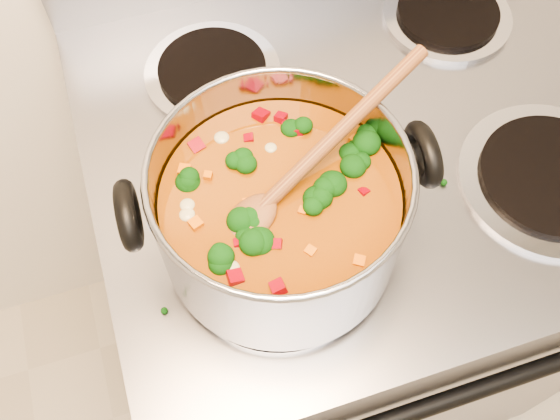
# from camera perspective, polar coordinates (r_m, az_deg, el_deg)

# --- Properties ---
(electric_range) EXTENTS (0.79, 0.71, 1.08)m
(electric_range) POSITION_cam_1_polar(r_m,az_deg,el_deg) (1.26, 5.76, -4.69)
(electric_range) COLOR gray
(electric_range) RESTS_ON ground
(stockpot) EXTENTS (0.34, 0.28, 0.17)m
(stockpot) POSITION_cam_1_polar(r_m,az_deg,el_deg) (0.69, 0.02, -0.08)
(stockpot) COLOR gray
(stockpot) RESTS_ON electric_range
(wooden_spoon) EXTENTS (0.28, 0.15, 0.10)m
(wooden_spoon) POSITION_cam_1_polar(r_m,az_deg,el_deg) (0.65, 1.28, 3.07)
(wooden_spoon) COLOR brown
(wooden_spoon) RESTS_ON stockpot
(cooktop_crumbs) EXTENTS (0.39, 0.34, 0.01)m
(cooktop_crumbs) POSITION_cam_1_polar(r_m,az_deg,el_deg) (0.76, -2.06, -4.06)
(cooktop_crumbs) COLOR black
(cooktop_crumbs) RESTS_ON electric_range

